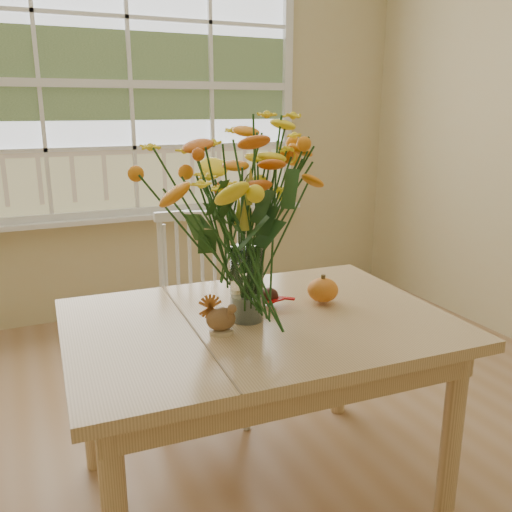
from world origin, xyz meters
name	(u,v)px	position (x,y,z in m)	size (l,w,h in m)	color
wall_back	(131,116)	(0.00, 2.25, 1.35)	(4.00, 0.02, 2.70)	#D7C189
window	(131,87)	(0.00, 2.21, 1.53)	(2.42, 0.12, 1.74)	silver
dining_table	(258,343)	(-0.04, 0.17, 0.61)	(1.34, 0.99, 0.70)	tan
windsor_chair	(203,304)	(-0.01, 0.84, 0.52)	(0.54, 0.53, 0.92)	white
flower_vase	(246,210)	(-0.08, 0.18, 1.08)	(0.54, 0.54, 0.64)	white
pumpkin	(323,291)	(0.25, 0.21, 0.74)	(0.12, 0.12, 0.09)	orange
turkey_figurine	(221,319)	(-0.20, 0.10, 0.75)	(0.11, 0.09, 0.12)	#CCB78C
dark_gourd	(269,297)	(0.06, 0.27, 0.73)	(0.13, 0.10, 0.06)	#38160F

